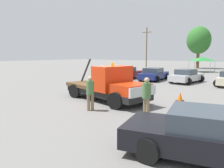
# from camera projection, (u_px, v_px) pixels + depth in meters

# --- Properties ---
(ground_plane) EXTENTS (160.00, 160.00, 0.00)m
(ground_plane) POSITION_uv_depth(u_px,v_px,m) (105.00, 100.00, 13.38)
(ground_plane) COLOR slate
(tow_truck) EXTENTS (6.34, 3.31, 2.51)m
(tow_truck) POSITION_uv_depth(u_px,v_px,m) (109.00, 86.00, 12.98)
(tow_truck) COLOR black
(tow_truck) RESTS_ON ground
(foreground_car) EXTENTS (5.49, 3.07, 1.34)m
(foreground_car) POSITION_uv_depth(u_px,v_px,m) (220.00, 137.00, 5.73)
(foreground_car) COLOR black
(foreground_car) RESTS_ON ground
(person_near_truck) EXTENTS (0.40, 0.40, 1.79)m
(person_near_truck) POSITION_uv_depth(u_px,v_px,m) (147.00, 94.00, 9.72)
(person_near_truck) COLOR #847051
(person_near_truck) RESTS_ON ground
(person_at_hood) EXTENTS (0.38, 0.38, 1.73)m
(person_at_hood) POSITION_uv_depth(u_px,v_px,m) (90.00, 91.00, 10.85)
(person_at_hood) COLOR #847051
(person_at_hood) RESTS_ON ground
(parked_car_maroon) EXTENTS (2.66, 4.63, 1.34)m
(parked_car_maroon) POSITION_uv_depth(u_px,v_px,m) (127.00, 73.00, 25.12)
(parked_car_maroon) COLOR maroon
(parked_car_maroon) RESTS_ON ground
(parked_car_navy) EXTENTS (2.76, 4.83, 1.34)m
(parked_car_navy) POSITION_uv_depth(u_px,v_px,m) (154.00, 74.00, 23.69)
(parked_car_navy) COLOR navy
(parked_car_navy) RESTS_ON ground
(parked_car_silver) EXTENTS (2.71, 4.56, 1.34)m
(parked_car_silver) POSITION_uv_depth(u_px,v_px,m) (186.00, 76.00, 21.55)
(parked_car_silver) COLOR #B7B7BC
(parked_car_silver) RESTS_ON ground
(canopy_tent_green) EXTENTS (3.26, 3.26, 2.41)m
(canopy_tent_green) POSITION_uv_depth(u_px,v_px,m) (202.00, 59.00, 34.57)
(canopy_tent_green) COLOR #9E9EA3
(canopy_tent_green) RESTS_ON ground
(tree_right) EXTENTS (4.60, 4.60, 8.21)m
(tree_right) POSITION_uv_depth(u_px,v_px,m) (199.00, 40.00, 42.81)
(tree_right) COLOR brown
(tree_right) RESTS_ON ground
(traffic_cone) EXTENTS (0.40, 0.40, 0.55)m
(traffic_cone) POSITION_uv_depth(u_px,v_px,m) (180.00, 97.00, 13.13)
(traffic_cone) COLOR black
(traffic_cone) RESTS_ON ground
(utility_pole) EXTENTS (2.20, 0.24, 8.51)m
(utility_pole) POSITION_uv_depth(u_px,v_px,m) (147.00, 46.00, 47.40)
(utility_pole) COLOR brown
(utility_pole) RESTS_ON ground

